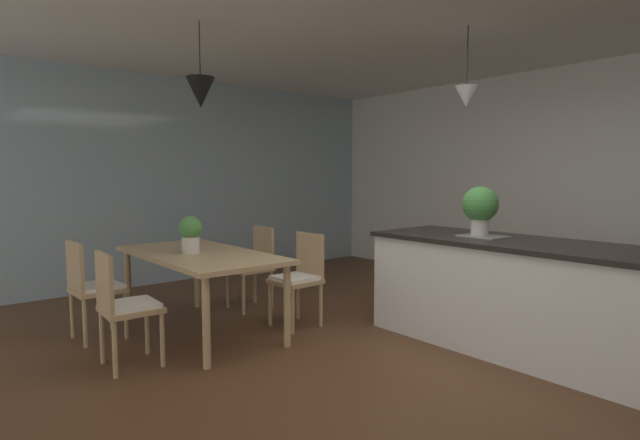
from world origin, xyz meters
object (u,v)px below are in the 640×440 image
at_px(vase_on_dining_table, 191,240).
at_px(chair_near_right, 124,304).
at_px(chair_near_left, 92,286).
at_px(chair_far_right, 299,276).
at_px(potted_plant_on_table, 190,233).
at_px(chair_far_left, 253,264).
at_px(potted_plant_on_island, 480,207).
at_px(kitchen_island, 508,293).
at_px(dining_table, 200,260).

bearing_deg(vase_on_dining_table, chair_near_right, -61.51).
height_order(chair_near_left, chair_far_right, same).
height_order(chair_near_left, potted_plant_on_table, potted_plant_on_table).
relative_size(chair_far_left, potted_plant_on_island, 2.03).
xyz_separation_m(kitchen_island, vase_on_dining_table, (-2.00, -1.84, 0.39)).
distance_m(chair_far_left, potted_plant_on_island, 2.42).
bearing_deg(chair_near_left, chair_near_right, -0.00).
distance_m(chair_far_left, vase_on_dining_table, 1.06).
bearing_deg(kitchen_island, chair_far_left, -158.70).
bearing_deg(chair_near_right, dining_table, 116.34).
distance_m(chair_far_right, vase_on_dining_table, 1.05).
bearing_deg(vase_on_dining_table, kitchen_island, 42.65).
height_order(chair_far_right, potted_plant_on_table, potted_plant_on_table).
bearing_deg(chair_near_left, dining_table, 63.67).
bearing_deg(potted_plant_on_table, chair_near_left, -117.98).
relative_size(chair_near_left, potted_plant_on_table, 2.63).
xyz_separation_m(chair_near_left, chair_far_left, (-0.00, 1.63, 0.00)).
bearing_deg(chair_near_right, potted_plant_on_table, 119.51).
distance_m(chair_near_left, chair_far_right, 1.82).
bearing_deg(dining_table, chair_far_left, 116.38).
bearing_deg(chair_far_left, potted_plant_on_island, 23.87).
distance_m(dining_table, potted_plant_on_island, 2.51).
bearing_deg(kitchen_island, chair_far_right, -149.56).
relative_size(chair_near_left, chair_near_right, 1.00).
bearing_deg(potted_plant_on_island, chair_far_right, -144.42).
bearing_deg(potted_plant_on_island, potted_plant_on_table, -133.30).
height_order(chair_near_left, kitchen_island, kitchen_island).
height_order(dining_table, potted_plant_on_table, potted_plant_on_table).
bearing_deg(kitchen_island, potted_plant_on_island, 180.00).
distance_m(dining_table, vase_on_dining_table, 0.21).
height_order(chair_near_right, potted_plant_on_island, potted_plant_on_island).
relative_size(chair_far_right, kitchen_island, 0.38).
distance_m(chair_far_right, chair_far_left, 0.81).
xyz_separation_m(dining_table, vase_on_dining_table, (0.01, -0.08, 0.19)).
xyz_separation_m(chair_far_right, kitchen_island, (1.60, 0.94, -0.01)).
relative_size(potted_plant_on_island, potted_plant_on_table, 1.30).
height_order(chair_near_right, kitchen_island, kitchen_island).
distance_m(chair_near_right, potted_plant_on_table, 0.95).
relative_size(chair_near_right, potted_plant_on_table, 2.63).
relative_size(chair_near_right, potted_plant_on_island, 2.03).
bearing_deg(chair_far_left, dining_table, -63.62).
relative_size(dining_table, chair_far_left, 2.08).
xyz_separation_m(chair_far_right, chair_near_right, (-0.00, -1.63, 0.00)).
bearing_deg(potted_plant_on_island, chair_far_left, -156.13).
xyz_separation_m(chair_far_left, potted_plant_on_table, (0.39, -0.90, 0.44)).
xyz_separation_m(chair_far_right, vase_on_dining_table, (-0.40, -0.90, 0.38)).
xyz_separation_m(dining_table, potted_plant_on_island, (1.72, 1.76, 0.49)).
xyz_separation_m(chair_near_left, vase_on_dining_table, (0.41, 0.73, 0.38)).
xyz_separation_m(chair_far_left, kitchen_island, (2.41, 0.94, -0.01)).
height_order(kitchen_island, potted_plant_on_island, potted_plant_on_island).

